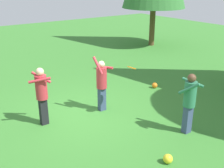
{
  "coord_description": "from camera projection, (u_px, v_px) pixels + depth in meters",
  "views": [
    {
      "loc": [
        7.15,
        -4.02,
        4.15
      ],
      "look_at": [
        0.52,
        0.72,
        1.05
      ],
      "focal_mm": 44.68,
      "sensor_mm": 36.0,
      "label": 1
    }
  ],
  "objects": [
    {
      "name": "ground_plane",
      "position": [
        85.0,
        114.0,
        9.1
      ],
      "size": [
        40.0,
        40.0,
        0.0
      ],
      "primitive_type": "plane",
      "color": "#387A2D"
    },
    {
      "name": "person_thrower",
      "position": [
        102.0,
        81.0,
        9.03
      ],
      "size": [
        0.63,
        0.63,
        1.89
      ],
      "rotation": [
        0.0,
        0.0,
        0.38
      ],
      "color": "#38476B",
      "rests_on": "ground_plane"
    },
    {
      "name": "person_catcher",
      "position": [
        190.0,
        99.0,
        7.66
      ],
      "size": [
        0.73,
        0.68,
        1.77
      ],
      "rotation": [
        0.0,
        0.0,
        -2.7
      ],
      "color": "#38476B",
      "rests_on": "ground_plane"
    },
    {
      "name": "person_bystander",
      "position": [
        42.0,
        91.0,
        8.12
      ],
      "size": [
        0.7,
        0.75,
        1.78
      ],
      "rotation": [
        0.0,
        0.0,
        1.09
      ],
      "color": "black",
      "rests_on": "ground_plane"
    },
    {
      "name": "frisbee",
      "position": [
        132.0,
        68.0,
        8.25
      ],
      "size": [
        0.29,
        0.28,
        0.13
      ],
      "color": "orange"
    },
    {
      "name": "ball_orange",
      "position": [
        155.0,
        85.0,
        11.22
      ],
      "size": [
        0.22,
        0.22,
        0.22
      ],
      "primitive_type": "sphere",
      "color": "orange",
      "rests_on": "ground_plane"
    },
    {
      "name": "ball_yellow",
      "position": [
        168.0,
        159.0,
        6.65
      ],
      "size": [
        0.23,
        0.23,
        0.23
      ],
      "primitive_type": "sphere",
      "color": "yellow",
      "rests_on": "ground_plane"
    }
  ]
}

